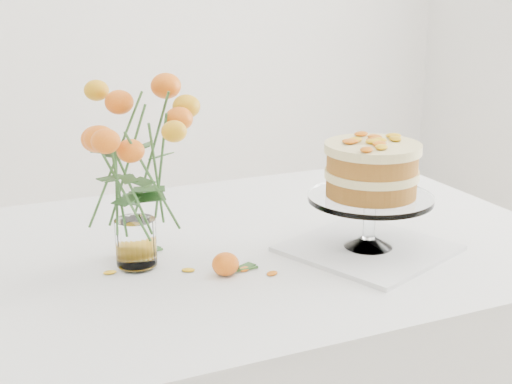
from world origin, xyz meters
TOP-DOWN VIEW (x-y plane):
  - table at (0.00, 0.00)m, footprint 1.43×0.93m
  - napkin at (0.25, -0.15)m, footprint 0.38×0.38m
  - cake_stand at (0.25, -0.15)m, footprint 0.25×0.25m
  - rose_vase at (-0.20, -0.04)m, footprint 0.28×0.28m
  - loose_rose_near at (-0.20, 0.01)m, footprint 0.09×0.05m
  - loose_rose_far at (-0.06, -0.14)m, footprint 0.09×0.05m
  - stray_petal_a at (-0.12, -0.10)m, footprint 0.03×0.02m
  - stray_petal_b at (-0.02, -0.14)m, footprint 0.03×0.02m
  - stray_petal_c at (0.02, -0.18)m, footprint 0.03×0.02m
  - stray_petal_d at (-0.26, -0.05)m, footprint 0.03×0.02m

SIDE VIEW (x-z plane):
  - table at x=0.00m, z-range 0.30..1.05m
  - stray_petal_a at x=-0.12m, z-range 0.76..0.76m
  - stray_petal_b at x=-0.02m, z-range 0.76..0.76m
  - stray_petal_c at x=0.02m, z-range 0.76..0.76m
  - stray_petal_d at x=-0.26m, z-range 0.76..0.76m
  - napkin at x=0.25m, z-range 0.76..0.77m
  - loose_rose_near at x=-0.20m, z-range 0.76..0.80m
  - loose_rose_far at x=-0.06m, z-range 0.76..0.80m
  - cake_stand at x=0.25m, z-range 0.80..1.03m
  - rose_vase at x=-0.20m, z-range 0.79..1.18m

